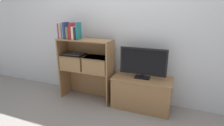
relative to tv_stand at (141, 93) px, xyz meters
The scene contains 19 objects.
ground_plane 0.56m from the tv_stand, 156.59° to the right, with size 16.00×16.00×0.00m, color gray.
wall_back 1.09m from the tv_stand, 153.03° to the left, with size 10.00×0.05×2.40m.
tv_stand is the anchor object (origin of this frame).
tv 0.48m from the tv_stand, 90.00° to the right, with size 0.67×0.14×0.45m.
bookshelf_lower_tier 0.92m from the tv_stand, behind, with size 0.87×0.32×0.52m.
bookshelf_upper_tier 1.08m from the tv_stand, behind, with size 0.87×0.32×0.49m.
book_plum 1.58m from the tv_stand, behind, with size 0.03×0.14×0.23m.
book_tan 1.55m from the tv_stand, behind, with size 0.03×0.15×0.23m.
book_skyblue 1.52m from the tv_stand, behind, with size 0.02×0.12×0.25m.
book_navy 1.50m from the tv_stand, behind, with size 0.04×0.15×0.25m.
book_olive 1.44m from the tv_stand, behind, with size 0.04×0.12×0.18m.
book_maroon 1.41m from the tv_stand, behind, with size 0.03×0.13×0.19m.
book_crimson 1.41m from the tv_stand, behind, with size 0.02×0.16×0.25m.
book_ivory 1.36m from the tv_stand, behind, with size 0.04×0.13×0.19m.
book_charcoal 1.33m from the tv_stand, behind, with size 0.03×0.14×0.18m.
book_teal 1.33m from the tv_stand, behind, with size 0.03×0.12×0.25m.
storage_basket_left 1.19m from the tv_stand, behind, with size 0.39×0.29×0.23m.
storage_basket_right 0.81m from the tv_stand, behind, with size 0.39×0.29×0.23m.
laptop 1.23m from the tv_stand, behind, with size 0.31×0.21×0.02m.
Camera 1 is at (0.91, -2.19, 1.44)m, focal length 28.00 mm.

